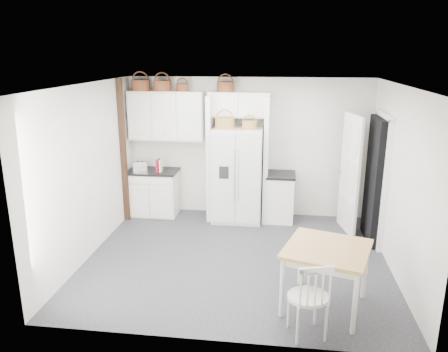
# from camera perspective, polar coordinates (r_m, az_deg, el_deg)

# --- Properties ---
(floor) EXTENTS (4.50, 4.50, 0.00)m
(floor) POSITION_cam_1_polar(r_m,az_deg,el_deg) (6.78, 1.63, -10.68)
(floor) COLOR black
(floor) RESTS_ON ground
(ceiling) EXTENTS (4.50, 4.50, 0.00)m
(ceiling) POSITION_cam_1_polar(r_m,az_deg,el_deg) (6.08, 1.83, 11.79)
(ceiling) COLOR white
(ceiling) RESTS_ON wall_back
(wall_back) EXTENTS (4.50, 0.00, 4.50)m
(wall_back) POSITION_cam_1_polar(r_m,az_deg,el_deg) (8.24, 3.12, 3.73)
(wall_back) COLOR beige
(wall_back) RESTS_ON floor
(wall_left) EXTENTS (0.00, 4.00, 4.00)m
(wall_left) POSITION_cam_1_polar(r_m,az_deg,el_deg) (6.90, -17.22, 0.60)
(wall_left) COLOR beige
(wall_left) RESTS_ON floor
(wall_right) EXTENTS (0.00, 4.00, 4.00)m
(wall_right) POSITION_cam_1_polar(r_m,az_deg,el_deg) (6.50, 21.88, -0.76)
(wall_right) COLOR beige
(wall_right) RESTS_ON floor
(refrigerator) EXTENTS (0.90, 0.72, 1.73)m
(refrigerator) POSITION_cam_1_polar(r_m,az_deg,el_deg) (8.01, 1.80, 0.18)
(refrigerator) COLOR silver
(refrigerator) RESTS_ON floor
(base_cab_left) EXTENTS (0.91, 0.57, 0.84)m
(base_cab_left) POSITION_cam_1_polar(r_m,az_deg,el_deg) (8.50, -9.16, -2.22)
(base_cab_left) COLOR silver
(base_cab_left) RESTS_ON floor
(base_cab_right) EXTENTS (0.49, 0.58, 0.86)m
(base_cab_right) POSITION_cam_1_polar(r_m,az_deg,el_deg) (8.17, 7.32, -2.86)
(base_cab_right) COLOR silver
(base_cab_right) RESTS_ON floor
(dining_table) EXTENTS (1.19, 1.19, 0.79)m
(dining_table) POSITION_cam_1_polar(r_m,az_deg,el_deg) (5.58, 13.08, -12.76)
(dining_table) COLOR olive
(dining_table) RESTS_ON floor
(windsor_chair) EXTENTS (0.56, 0.53, 0.93)m
(windsor_chair) POSITION_cam_1_polar(r_m,az_deg,el_deg) (5.01, 10.93, -15.24)
(windsor_chair) COLOR silver
(windsor_chair) RESTS_ON floor
(counter_left) EXTENTS (0.94, 0.61, 0.04)m
(counter_left) POSITION_cam_1_polar(r_m,az_deg,el_deg) (8.38, -9.29, 0.63)
(counter_left) COLOR black
(counter_left) RESTS_ON base_cab_left
(counter_right) EXTENTS (0.52, 0.62, 0.04)m
(counter_right) POSITION_cam_1_polar(r_m,az_deg,el_deg) (8.03, 7.43, 0.16)
(counter_right) COLOR black
(counter_right) RESTS_ON base_cab_right
(toaster) EXTENTS (0.28, 0.20, 0.18)m
(toaster) POSITION_cam_1_polar(r_m,az_deg,el_deg) (8.37, -10.87, 1.28)
(toaster) COLOR silver
(toaster) RESTS_ON counter_left
(cookbook_red) EXTENTS (0.07, 0.17, 0.24)m
(cookbook_red) POSITION_cam_1_polar(r_m,az_deg,el_deg) (8.23, -8.56, 1.39)
(cookbook_red) COLOR #B11229
(cookbook_red) RESTS_ON counter_left
(cookbook_cream) EXTENTS (0.04, 0.15, 0.23)m
(cookbook_cream) POSITION_cam_1_polar(r_m,az_deg,el_deg) (8.22, -8.26, 1.32)
(cookbook_cream) COLOR beige
(cookbook_cream) RESTS_ON counter_left
(basket_upper_a) EXTENTS (0.34, 0.34, 0.19)m
(basket_upper_a) POSITION_cam_1_polar(r_m,az_deg,el_deg) (8.30, -10.84, 11.56)
(basket_upper_a) COLOR #57311D
(basket_upper_a) RESTS_ON upper_cabinet
(basket_upper_b) EXTENTS (0.32, 0.32, 0.19)m
(basket_upper_b) POSITION_cam_1_polar(r_m,az_deg,el_deg) (8.18, -8.07, 11.61)
(basket_upper_b) COLOR #57311D
(basket_upper_b) RESTS_ON upper_cabinet
(basket_upper_c) EXTENTS (0.23, 0.23, 0.13)m
(basket_upper_c) POSITION_cam_1_polar(r_m,az_deg,el_deg) (8.09, -5.47, 11.44)
(basket_upper_c) COLOR #57311D
(basket_upper_c) RESTS_ON upper_cabinet
(basket_bridge_a) EXTENTS (0.31, 0.31, 0.17)m
(basket_bridge_a) POSITION_cam_1_polar(r_m,az_deg,el_deg) (7.95, 0.20, 11.59)
(basket_bridge_a) COLOR #57311D
(basket_bridge_a) RESTS_ON bridge_cabinet
(basket_fridge_a) EXTENTS (0.34, 0.34, 0.18)m
(basket_fridge_a) POSITION_cam_1_polar(r_m,az_deg,el_deg) (7.73, 0.08, 6.88)
(basket_fridge_a) COLOR brown
(basket_fridge_a) RESTS_ON refrigerator
(basket_fridge_b) EXTENTS (0.26, 0.26, 0.14)m
(basket_fridge_b) POSITION_cam_1_polar(r_m,az_deg,el_deg) (7.69, 3.35, 6.64)
(basket_fridge_b) COLOR brown
(basket_fridge_b) RESTS_ON refrigerator
(upper_cabinet) EXTENTS (1.40, 0.34, 0.90)m
(upper_cabinet) POSITION_cam_1_polar(r_m,az_deg,el_deg) (8.22, -7.49, 7.83)
(upper_cabinet) COLOR silver
(upper_cabinet) RESTS_ON wall_back
(bridge_cabinet) EXTENTS (1.12, 0.34, 0.45)m
(bridge_cabinet) POSITION_cam_1_polar(r_m,az_deg,el_deg) (7.96, 2.02, 9.32)
(bridge_cabinet) COLOR silver
(bridge_cabinet) RESTS_ON wall_back
(fridge_panel_left) EXTENTS (0.08, 0.60, 2.30)m
(fridge_panel_left) POSITION_cam_1_polar(r_m,az_deg,el_deg) (8.06, -1.75, 2.37)
(fridge_panel_left) COLOR silver
(fridge_panel_left) RESTS_ON floor
(fridge_panel_right) EXTENTS (0.08, 0.60, 2.30)m
(fridge_panel_right) POSITION_cam_1_polar(r_m,az_deg,el_deg) (7.97, 5.52, 2.14)
(fridge_panel_right) COLOR silver
(fridge_panel_right) RESTS_ON floor
(trim_post) EXTENTS (0.09, 0.09, 2.60)m
(trim_post) POSITION_cam_1_polar(r_m,az_deg,el_deg) (8.09, -13.01, 3.10)
(trim_post) COLOR black
(trim_post) RESTS_ON floor
(doorway_void) EXTENTS (0.18, 0.85, 2.05)m
(doorway_void) POSITION_cam_1_polar(r_m,az_deg,el_deg) (7.48, 19.19, -0.58)
(doorway_void) COLOR black
(doorway_void) RESTS_ON floor
(door_slab) EXTENTS (0.21, 0.79, 2.05)m
(door_slab) POSITION_cam_1_polar(r_m,az_deg,el_deg) (7.74, 16.11, 0.20)
(door_slab) COLOR white
(door_slab) RESTS_ON floor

